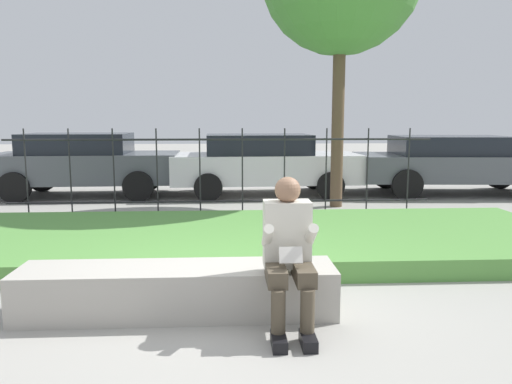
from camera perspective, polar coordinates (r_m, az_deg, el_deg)
ground_plane at (r=4.49m, az=-4.64°, el=-13.61°), size 60.00×60.00×0.00m
stone_bench at (r=4.45m, az=-8.93°, el=-11.36°), size 2.71×0.58×0.42m
person_seated_reader at (r=4.01m, az=3.73°, el=-6.43°), size 0.42×0.73×1.22m
grass_berm at (r=6.54m, az=-4.17°, el=-5.48°), size 9.06×2.97×0.23m
iron_fence at (r=8.33m, az=-4.00°, el=2.29°), size 7.06×0.03×1.53m
car_parked_right at (r=12.06m, az=21.87°, el=3.16°), size 4.54×2.20×1.30m
car_parked_left at (r=11.50m, az=-19.01°, el=3.19°), size 4.00×1.92×1.37m
car_parked_center at (r=11.09m, az=0.88°, el=3.37°), size 4.17×1.99×1.34m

